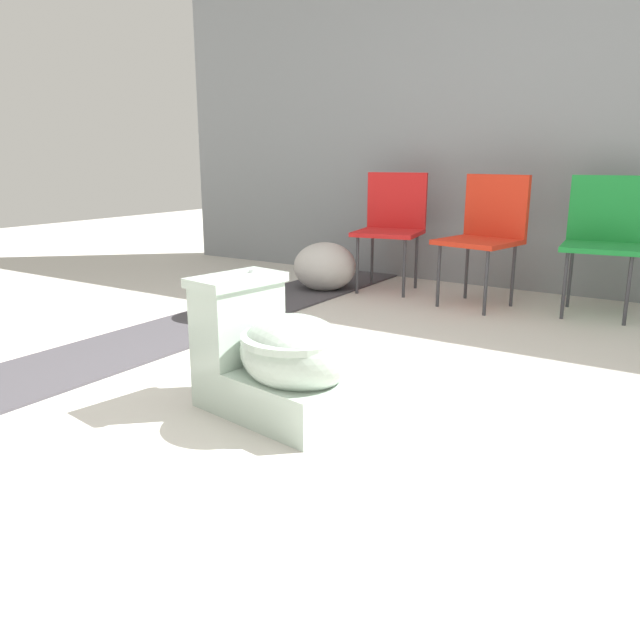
{
  "coord_description": "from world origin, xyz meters",
  "views": [
    {
      "loc": [
        1.32,
        -1.78,
        0.94
      ],
      "look_at": [
        -0.01,
        0.27,
        0.3
      ],
      "focal_mm": 35.0,
      "sensor_mm": 36.0,
      "label": 1
    }
  ],
  "objects_px": {
    "folding_chair_right": "(604,230)",
    "boulder_far": "(325,267)",
    "folding_chair_left": "(392,219)",
    "folding_chair_middle": "(487,226)",
    "toilet": "(277,358)",
    "boulder_near": "(224,297)"
  },
  "relations": [
    {
      "from": "folding_chair_left",
      "to": "folding_chair_middle",
      "type": "xyz_separation_m",
      "value": [
        0.74,
        -0.13,
        0.0
      ]
    },
    {
      "from": "folding_chair_left",
      "to": "boulder_near",
      "type": "distance_m",
      "value": 1.46
    },
    {
      "from": "toilet",
      "to": "boulder_far",
      "type": "relative_size",
      "value": 1.51
    },
    {
      "from": "folding_chair_middle",
      "to": "boulder_near",
      "type": "xyz_separation_m",
      "value": [
        -1.18,
        -1.21,
        -0.38
      ]
    },
    {
      "from": "folding_chair_right",
      "to": "boulder_far",
      "type": "relative_size",
      "value": 1.85
    },
    {
      "from": "folding_chair_left",
      "to": "boulder_far",
      "type": "bearing_deg",
      "value": -58.05
    },
    {
      "from": "folding_chair_right",
      "to": "boulder_near",
      "type": "distance_m",
      "value": 2.34
    },
    {
      "from": "folding_chair_left",
      "to": "boulder_near",
      "type": "height_order",
      "value": "folding_chair_left"
    },
    {
      "from": "folding_chair_left",
      "to": "folding_chair_middle",
      "type": "relative_size",
      "value": 1.0
    },
    {
      "from": "folding_chair_middle",
      "to": "folding_chair_right",
      "type": "xyz_separation_m",
      "value": [
        0.67,
        0.16,
        0.0
      ]
    },
    {
      "from": "boulder_far",
      "to": "folding_chair_middle",
      "type": "bearing_deg",
      "value": 10.4
    },
    {
      "from": "boulder_far",
      "to": "folding_chair_left",
      "type": "bearing_deg",
      "value": 42.44
    },
    {
      "from": "toilet",
      "to": "folding_chair_middle",
      "type": "height_order",
      "value": "folding_chair_middle"
    },
    {
      "from": "toilet",
      "to": "folding_chair_middle",
      "type": "distance_m",
      "value": 2.22
    },
    {
      "from": "folding_chair_middle",
      "to": "boulder_far",
      "type": "relative_size",
      "value": 1.85
    },
    {
      "from": "toilet",
      "to": "boulder_near",
      "type": "relative_size",
      "value": 1.83
    },
    {
      "from": "folding_chair_right",
      "to": "toilet",
      "type": "bearing_deg",
      "value": -23.2
    },
    {
      "from": "toilet",
      "to": "folding_chair_left",
      "type": "distance_m",
      "value": 2.45
    },
    {
      "from": "toilet",
      "to": "boulder_far",
      "type": "bearing_deg",
      "value": 127.17
    },
    {
      "from": "folding_chair_middle",
      "to": "boulder_far",
      "type": "xyz_separation_m",
      "value": [
        -1.1,
        -0.2,
        -0.34
      ]
    },
    {
      "from": "boulder_near",
      "to": "folding_chair_right",
      "type": "bearing_deg",
      "value": 36.63
    },
    {
      "from": "toilet",
      "to": "folding_chair_left",
      "type": "bearing_deg",
      "value": 115.82
    }
  ]
}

